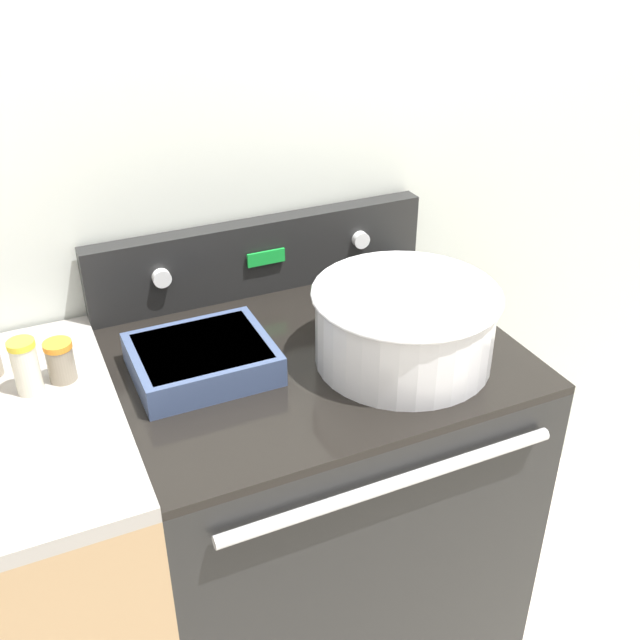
# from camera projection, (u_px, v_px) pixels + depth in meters

# --- Properties ---
(kitchen_wall) EXTENTS (8.00, 0.05, 2.50)m
(kitchen_wall) POSITION_uv_depth(u_px,v_px,m) (248.00, 155.00, 1.67)
(kitchen_wall) COLOR silver
(kitchen_wall) RESTS_ON ground_plane
(stove_range) EXTENTS (0.81, 0.68, 0.94)m
(stove_range) POSITION_uv_depth(u_px,v_px,m) (315.00, 518.00, 1.77)
(stove_range) COLOR black
(stove_range) RESTS_ON ground_plane
(control_panel) EXTENTS (0.81, 0.07, 0.18)m
(control_panel) POSITION_uv_depth(u_px,v_px,m) (261.00, 256.00, 1.73)
(control_panel) COLOR black
(control_panel) RESTS_ON stove_range
(mixing_bowl) EXTENTS (0.37, 0.37, 0.16)m
(mixing_bowl) POSITION_uv_depth(u_px,v_px,m) (405.00, 322.00, 1.47)
(mixing_bowl) COLOR silver
(mixing_bowl) RESTS_ON stove_range
(casserole_dish) EXTENTS (0.27, 0.22, 0.06)m
(casserole_dish) POSITION_uv_depth(u_px,v_px,m) (202.00, 357.00, 1.45)
(casserole_dish) COLOR #38476B
(casserole_dish) RESTS_ON stove_range
(ladle) EXTENTS (0.07, 0.33, 0.07)m
(ladle) POSITION_uv_depth(u_px,v_px,m) (453.00, 286.00, 1.73)
(ladle) COLOR #7AB2C6
(ladle) RESTS_ON stove_range
(spice_jar_orange_cap) EXTENTS (0.05, 0.05, 0.08)m
(spice_jar_orange_cap) POSITION_uv_depth(u_px,v_px,m) (60.00, 361.00, 1.41)
(spice_jar_orange_cap) COLOR gray
(spice_jar_orange_cap) RESTS_ON side_counter
(spice_jar_yellow_cap) EXTENTS (0.05, 0.05, 0.11)m
(spice_jar_yellow_cap) POSITION_uv_depth(u_px,v_px,m) (26.00, 366.00, 1.37)
(spice_jar_yellow_cap) COLOR beige
(spice_jar_yellow_cap) RESTS_ON side_counter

